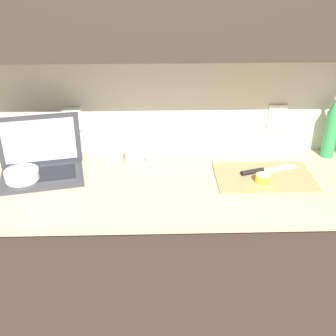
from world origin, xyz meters
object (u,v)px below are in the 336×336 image
Objects in this scene: knife at (259,171)px; lemon_half_cut at (263,178)px; measuring_cup at (134,155)px; bowl_white at (22,177)px; laptop at (41,161)px; bottle_green_soda at (331,129)px; cutting_board at (264,177)px.

knife is 0.09m from lemon_half_cut.
lemon_half_cut is 0.63× the size of measuring_cup.
laptop is at bearing 53.87° from bowl_white.
laptop reaches higher than measuring_cup.
laptop is 1.30× the size of bottle_green_soda.
bottle_green_soda is (0.38, 0.27, 0.12)m from lemon_half_cut.
laptop is 2.78× the size of bowl_white.
laptop is 0.94× the size of cutting_board.
bottle_green_soda is 0.95m from measuring_cup.
measuring_cup is (-0.57, 0.13, 0.03)m from knife.
knife is 0.43m from bottle_green_soda.
laptop is 0.99m from lemon_half_cut.
laptop is at bearing 159.68° from knife.
measuring_cup reaches higher than lemon_half_cut.
lemon_half_cut is at bearing -18.79° from laptop.
lemon_half_cut is 0.22× the size of bottle_green_soda.
laptop reaches higher than cutting_board.
laptop is 0.99m from knife.
laptop reaches higher than bowl_white.
bottle_green_soda is (0.37, 0.18, 0.13)m from knife.
bottle_green_soda reaches higher than measuring_cup.
knife reaches higher than cutting_board.
lemon_half_cut is (-0.02, -0.05, 0.02)m from cutting_board.
lemon_half_cut is (-0.00, -0.09, 0.01)m from knife.
knife is (0.99, -0.03, -0.04)m from laptop.
bowl_white is at bearing -170.66° from bottle_green_soda.
lemon_half_cut is 0.47× the size of bowl_white.
bowl_white reaches higher than lemon_half_cut.
measuring_cup is at bearing 164.33° from cutting_board.
bottle_green_soda reaches higher than bowl_white.
measuring_cup is (0.41, 0.10, -0.02)m from laptop.
lemon_half_cut is at bearing -107.87° from cutting_board.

